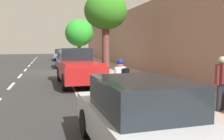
% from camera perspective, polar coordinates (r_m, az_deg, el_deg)
% --- Properties ---
extents(ground, '(76.44, 76.44, 0.00)m').
position_cam_1_polar(ground, '(19.85, -12.47, -0.48)').
color(ground, '#2D2D2D').
extents(sidewalk, '(4.13, 47.78, 0.13)m').
position_cam_1_polar(sidewalk, '(20.40, -0.73, 0.01)').
color(sidewalk, '#A6948A').
rests_on(sidewalk, ground).
extents(curb_edge, '(0.16, 47.78, 0.13)m').
position_cam_1_polar(curb_edge, '(20.01, -6.70, -0.14)').
color(curb_edge, gray).
rests_on(curb_edge, ground).
extents(lane_stripe_centre, '(0.14, 48.40, 0.01)m').
position_cam_1_polar(lane_stripe_centre, '(20.24, -19.72, -0.55)').
color(lane_stripe_centre, white).
rests_on(lane_stripe_centre, ground).
extents(lane_stripe_bike_edge, '(0.12, 47.78, 0.01)m').
position_cam_1_polar(lane_stripe_bike_edge, '(19.88, -10.91, -0.42)').
color(lane_stripe_bike_edge, white).
rests_on(lane_stripe_bike_edge, ground).
extents(building_facade, '(0.50, 47.78, 5.14)m').
position_cam_1_polar(building_facade, '(20.96, 5.47, 7.01)').
color(building_facade, '#956E5F').
rests_on(building_facade, ground).
extents(parked_sedan_silver_nearest, '(1.98, 4.47, 1.52)m').
position_cam_1_polar(parked_sedan_silver_nearest, '(4.82, 6.82, -11.25)').
color(parked_sedan_silver_nearest, '#B7BABF').
rests_on(parked_sedan_silver_nearest, ground).
extents(parked_pickup_red_second, '(2.15, 5.36, 1.95)m').
position_cam_1_polar(parked_pickup_red_second, '(13.64, -7.79, 0.54)').
color(parked_pickup_red_second, maroon).
rests_on(parked_pickup_red_second, ground).
extents(parked_sedan_dark_blue_mid, '(1.96, 4.46, 1.52)m').
position_cam_1_polar(parked_sedan_dark_blue_mid, '(23.88, -10.57, 2.44)').
color(parked_sedan_dark_blue_mid, navy).
rests_on(parked_sedan_dark_blue_mid, ground).
extents(parked_sedan_grey_far, '(2.05, 4.50, 1.52)m').
position_cam_1_polar(parked_sedan_grey_far, '(35.36, -11.64, 3.52)').
color(parked_sedan_grey_far, slate).
rests_on(parked_sedan_grey_far, ground).
extents(bicycle_at_curb, '(1.47, 1.02, 0.76)m').
position_cam_1_polar(bicycle_at_curb, '(9.00, -0.12, -5.57)').
color(bicycle_at_curb, black).
rests_on(bicycle_at_curb, ground).
extents(cyclist_with_backpack, '(0.54, 0.55, 1.69)m').
position_cam_1_polar(cyclist_with_backpack, '(8.50, 2.08, -1.80)').
color(cyclist_with_backpack, '#C6B284').
rests_on(cyclist_with_backpack, ground).
extents(street_tree_near_cyclist, '(2.60, 2.60, 5.18)m').
position_cam_1_polar(street_tree_near_cyclist, '(15.46, -1.47, 13.02)').
color(street_tree_near_cyclist, brown).
rests_on(street_tree_near_cyclist, sidewalk).
extents(street_tree_mid_block, '(3.17, 3.17, 4.85)m').
position_cam_1_polar(street_tree_mid_block, '(28.72, -7.56, 8.38)').
color(street_tree_mid_block, brown).
rests_on(street_tree_mid_block, sidewalk).
extents(pedestrian_on_phone, '(0.56, 0.38, 1.68)m').
position_cam_1_polar(pedestrian_on_phone, '(8.28, 23.77, -2.14)').
color(pedestrian_on_phone, black).
rests_on(pedestrian_on_phone, sidewalk).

